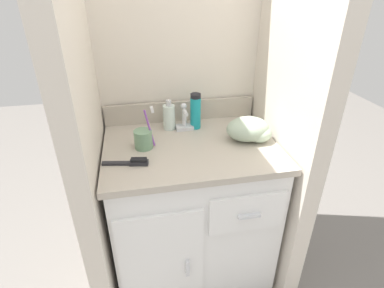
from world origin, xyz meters
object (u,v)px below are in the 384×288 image
at_px(shaving_cream_can, 196,111).
at_px(hairbrush, 132,162).
at_px(toothbrush_cup, 144,139).
at_px(soap_dispenser, 169,117).
at_px(hand_towel, 251,130).

height_order(shaving_cream_can, hairbrush, shaving_cream_can).
height_order(toothbrush_cup, hairbrush, toothbrush_cup).
xyz_separation_m(toothbrush_cup, soap_dispenser, (0.14, 0.18, 0.02)).
bearing_deg(hairbrush, hand_towel, 21.63).
distance_m(toothbrush_cup, shaving_cream_can, 0.32).
bearing_deg(toothbrush_cup, soap_dispenser, 51.86).
xyz_separation_m(toothbrush_cup, hand_towel, (0.50, -0.02, 0.01)).
bearing_deg(soap_dispenser, hand_towel, -29.17).
height_order(soap_dispenser, hand_towel, soap_dispenser).
height_order(shaving_cream_can, hand_towel, shaving_cream_can).
height_order(soap_dispenser, hairbrush, soap_dispenser).
bearing_deg(shaving_cream_can, hairbrush, -138.03).
bearing_deg(hairbrush, toothbrush_cup, 77.11).
bearing_deg(hand_towel, soap_dispenser, 150.83).
bearing_deg(hand_towel, shaving_cream_can, 140.39).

